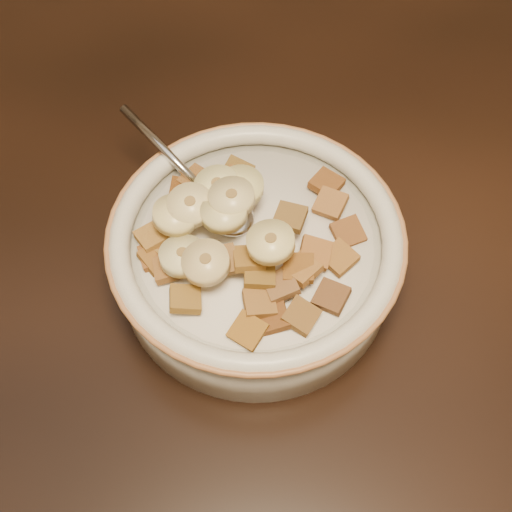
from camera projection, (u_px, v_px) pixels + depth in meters
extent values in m
cube|color=#422816|center=(154.00, 509.00, 1.22)|extent=(4.00, 4.50, 0.10)
cube|color=black|center=(32.00, 281.00, 0.55)|extent=(1.42, 0.93, 0.04)
cylinder|color=silver|center=(256.00, 261.00, 0.51)|extent=(0.20, 0.20, 0.05)
cylinder|color=white|center=(256.00, 243.00, 0.49)|extent=(0.16, 0.16, 0.00)
ellipsoid|color=#BBBBBB|center=(225.00, 212.00, 0.50)|extent=(0.06, 0.06, 0.01)
cube|color=brown|center=(237.00, 172.00, 0.51)|extent=(0.03, 0.03, 0.01)
cube|color=brown|center=(157.00, 257.00, 0.48)|extent=(0.03, 0.03, 0.01)
cube|color=brown|center=(215.00, 208.00, 0.49)|extent=(0.03, 0.03, 0.01)
cube|color=brown|center=(249.00, 259.00, 0.46)|extent=(0.02, 0.02, 0.01)
cube|color=brown|center=(218.00, 196.00, 0.50)|extent=(0.02, 0.02, 0.01)
cube|color=brown|center=(281.00, 285.00, 0.46)|extent=(0.02, 0.02, 0.01)
cube|color=brown|center=(348.00, 233.00, 0.49)|extent=(0.02, 0.03, 0.01)
cube|color=olive|center=(153.00, 236.00, 0.48)|extent=(0.03, 0.03, 0.01)
cube|color=brown|center=(155.00, 254.00, 0.48)|extent=(0.02, 0.02, 0.01)
cube|color=olive|center=(302.00, 269.00, 0.47)|extent=(0.03, 0.03, 0.01)
cube|color=olive|center=(169.00, 249.00, 0.48)|extent=(0.03, 0.03, 0.01)
cube|color=brown|center=(196.00, 180.00, 0.51)|extent=(0.03, 0.03, 0.01)
cube|color=brown|center=(260.00, 303.00, 0.46)|extent=(0.02, 0.02, 0.01)
cube|color=brown|center=(185.00, 299.00, 0.46)|extent=(0.02, 0.02, 0.01)
cube|color=brown|center=(222.00, 261.00, 0.46)|extent=(0.02, 0.02, 0.01)
cube|color=brown|center=(248.00, 331.00, 0.45)|extent=(0.03, 0.03, 0.01)
cube|color=brown|center=(226.00, 203.00, 0.49)|extent=(0.03, 0.03, 0.01)
cube|color=#925F2B|center=(243.00, 196.00, 0.50)|extent=(0.03, 0.03, 0.01)
cube|color=brown|center=(235.00, 182.00, 0.51)|extent=(0.03, 0.03, 0.01)
cube|color=brown|center=(327.00, 183.00, 0.51)|extent=(0.03, 0.03, 0.01)
cube|color=brown|center=(273.00, 318.00, 0.46)|extent=(0.02, 0.02, 0.01)
cube|color=brown|center=(298.00, 268.00, 0.47)|extent=(0.02, 0.02, 0.01)
cube|color=brown|center=(169.00, 267.00, 0.47)|extent=(0.02, 0.02, 0.01)
cube|color=brown|center=(330.00, 203.00, 0.50)|extent=(0.03, 0.03, 0.01)
cube|color=brown|center=(260.00, 274.00, 0.46)|extent=(0.02, 0.02, 0.01)
cube|color=brown|center=(301.00, 316.00, 0.45)|extent=(0.03, 0.03, 0.01)
cube|color=brown|center=(290.00, 217.00, 0.48)|extent=(0.03, 0.03, 0.01)
cube|color=#93592B|center=(315.00, 253.00, 0.47)|extent=(0.03, 0.03, 0.01)
cube|color=brown|center=(184.00, 190.00, 0.51)|extent=(0.02, 0.02, 0.01)
cube|color=brown|center=(339.00, 258.00, 0.48)|extent=(0.03, 0.03, 0.01)
cube|color=brown|center=(331.00, 297.00, 0.46)|extent=(0.03, 0.03, 0.01)
cylinder|color=#DACD74|center=(241.00, 187.00, 0.49)|extent=(0.04, 0.04, 0.01)
cylinder|color=beige|center=(206.00, 263.00, 0.46)|extent=(0.04, 0.04, 0.01)
cylinder|color=#D0BC83|center=(190.00, 205.00, 0.48)|extent=(0.04, 0.04, 0.01)
cylinder|color=beige|center=(224.00, 213.00, 0.47)|extent=(0.04, 0.04, 0.02)
cylinder|color=#CABE79|center=(232.00, 198.00, 0.47)|extent=(0.03, 0.03, 0.01)
cylinder|color=#F6E8A2|center=(271.00, 242.00, 0.45)|extent=(0.04, 0.04, 0.01)
cylinder|color=beige|center=(183.00, 256.00, 0.46)|extent=(0.04, 0.04, 0.02)
cylinder|color=#FFF4A0|center=(217.00, 187.00, 0.49)|extent=(0.04, 0.04, 0.01)
cylinder|color=#FFE885|center=(176.00, 215.00, 0.48)|extent=(0.03, 0.03, 0.01)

